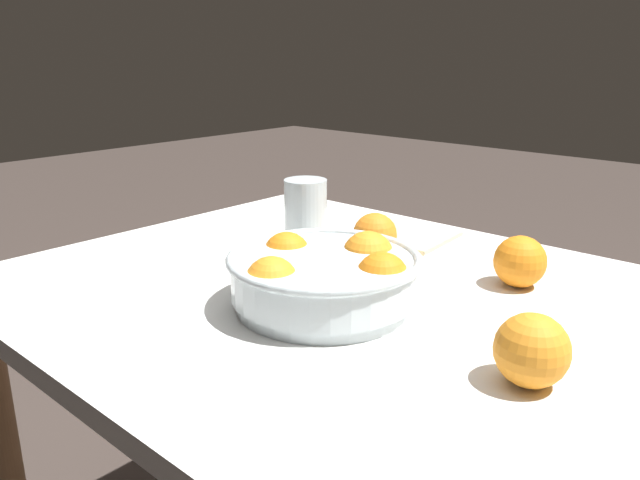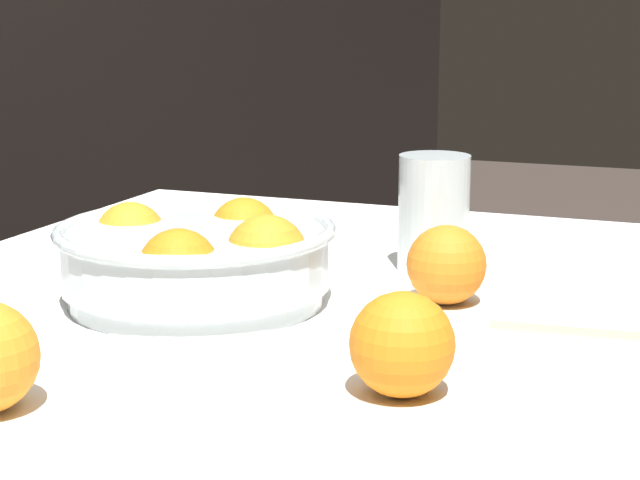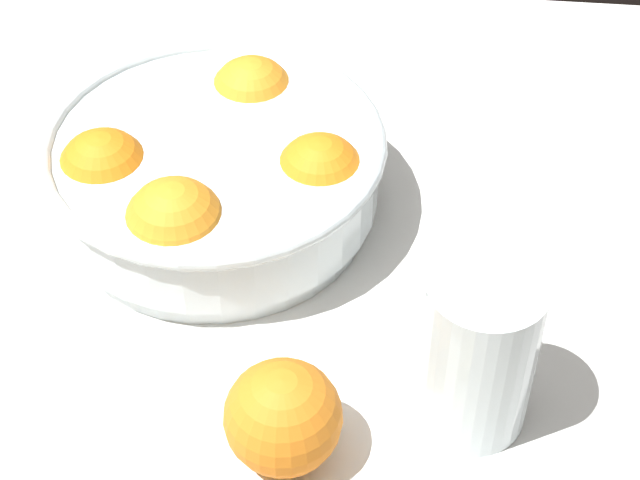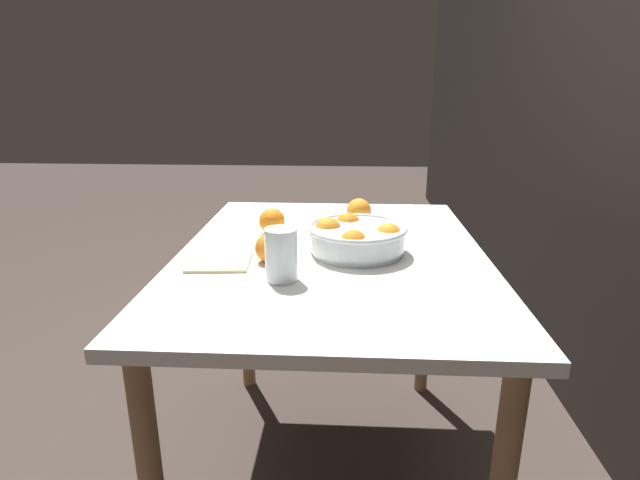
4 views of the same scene
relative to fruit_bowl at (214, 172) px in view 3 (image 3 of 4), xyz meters
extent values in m
cube|color=white|center=(-0.01, -0.07, -0.06)|extent=(1.09, 0.82, 0.03)
cylinder|color=silver|center=(0.00, 0.00, -0.04)|extent=(0.24, 0.24, 0.02)
cylinder|color=silver|center=(0.00, 0.00, 0.00)|extent=(0.25, 0.25, 0.05)
torus|color=silver|center=(0.00, 0.00, 0.03)|extent=(0.27, 0.27, 0.01)
sphere|color=orange|center=(0.08, -0.01, 0.01)|extent=(0.07, 0.07, 0.07)
sphere|color=orange|center=(0.02, 0.08, 0.01)|extent=(0.07, 0.07, 0.07)
sphere|color=orange|center=(-0.08, -0.02, 0.01)|extent=(0.07, 0.07, 0.07)
sphere|color=orange|center=(-0.02, -0.08, 0.01)|extent=(0.08, 0.08, 0.08)
cylinder|color=#F4A314|center=(0.20, -0.17, 0.00)|extent=(0.07, 0.07, 0.08)
cylinder|color=silver|center=(0.20, -0.17, 0.02)|extent=(0.08, 0.08, 0.12)
sphere|color=orange|center=(0.08, -0.22, -0.01)|extent=(0.08, 0.08, 0.08)
camera|label=1|loc=(-0.53, 0.60, 0.30)|focal=35.00mm
camera|label=2|loc=(-0.87, -0.46, 0.24)|focal=60.00mm
camera|label=3|loc=(0.15, -0.61, 0.54)|focal=60.00mm
camera|label=4|loc=(1.27, -0.03, 0.40)|focal=28.00mm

